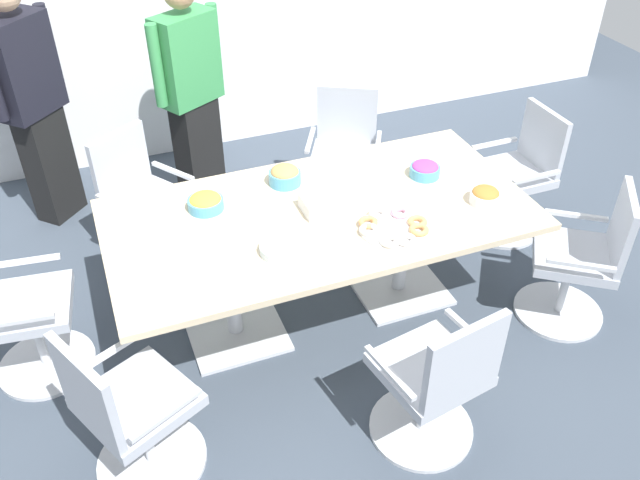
{
  "coord_description": "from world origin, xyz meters",
  "views": [
    {
      "loc": [
        -1.13,
        -2.89,
        2.9
      ],
      "look_at": [
        0.0,
        0.0,
        0.55
      ],
      "focal_mm": 37.43,
      "sensor_mm": 36.0,
      "label": 1
    }
  ],
  "objects": [
    {
      "name": "conference_table",
      "position": [
        0.0,
        0.0,
        0.63
      ],
      "size": [
        2.4,
        1.2,
        0.75
      ],
      "color": "#CCB793",
      "rests_on": "ground"
    },
    {
      "name": "snack_bowl_chips_yellow",
      "position": [
        -0.59,
        0.27,
        0.8
      ],
      "size": [
        0.2,
        0.2,
        0.09
      ],
      "color": "#4C9EC6",
      "rests_on": "conference_table"
    },
    {
      "name": "office_chair_1",
      "position": [
        0.6,
        1.03,
        0.41
      ],
      "size": [
        0.73,
        0.73,
        0.91
      ],
      "rotation": [
        0.0,
        0.0,
        -3.64
      ],
      "color": "silver",
      "rests_on": "ground"
    },
    {
      "name": "person_standing_1",
      "position": [
        -0.37,
        1.59,
        0.87
      ],
      "size": [
        0.57,
        0.41,
        1.67
      ],
      "rotation": [
        0.0,
        0.0,
        -2.63
      ],
      "color": "black",
      "rests_on": "ground"
    },
    {
      "name": "office_chair_0",
      "position": [
        1.62,
        0.33,
        0.41
      ],
      "size": [
        0.54,
        0.54,
        0.91
      ],
      "rotation": [
        0.0,
        0.0,
        -4.71
      ],
      "color": "silver",
      "rests_on": "ground"
    },
    {
      "name": "snack_bowl_cookies",
      "position": [
        -0.09,
        0.36,
        0.81
      ],
      "size": [
        0.19,
        0.19,
        0.12
      ],
      "color": "#4C9EC6",
      "rests_on": "conference_table"
    },
    {
      "name": "napkin_pile",
      "position": [
        0.0,
        0.01,
        0.79
      ],
      "size": [
        0.19,
        0.19,
        0.09
      ],
      "primitive_type": "cube",
      "color": "white",
      "rests_on": "conference_table"
    },
    {
      "name": "office_chair_5",
      "position": [
        0.17,
        -1.1,
        0.41
      ],
      "size": [
        0.62,
        0.62,
        0.91
      ],
      "rotation": [
        0.0,
        0.0,
        0.17
      ],
      "color": "silver",
      "rests_on": "ground"
    },
    {
      "name": "donut_platter",
      "position": [
        0.31,
        -0.31,
        0.77
      ],
      "size": [
        0.38,
        0.38,
        0.04
      ],
      "color": "white",
      "rests_on": "conference_table"
    },
    {
      "name": "office_chair_4",
      "position": [
        -1.24,
        -0.75,
        0.41
      ],
      "size": [
        0.72,
        0.72,
        0.91
      ],
      "rotation": [
        0.0,
        0.0,
        -1.12
      ],
      "color": "silver",
      "rests_on": "ground"
    },
    {
      "name": "snack_bowl_pretzels",
      "position": [
        0.92,
        -0.26,
        0.8
      ],
      "size": [
        0.18,
        0.18,
        0.1
      ],
      "color": "white",
      "rests_on": "conference_table"
    },
    {
      "name": "office_chair_6",
      "position": [
        1.43,
        -0.61,
        0.41
      ],
      "size": [
        0.75,
        0.75,
        0.91
      ],
      "rotation": [
        0.0,
        0.0,
        0.95
      ],
      "color": "silver",
      "rests_on": "ground"
    },
    {
      "name": "person_standing_0",
      "position": [
        -1.43,
        1.72,
        0.91
      ],
      "size": [
        0.49,
        0.49,
        1.75
      ],
      "rotation": [
        0.0,
        0.0,
        -2.36
      ],
      "color": "black",
      "rests_on": "ground"
    },
    {
      "name": "snack_bowl_candy_mix",
      "position": [
        0.74,
        0.13,
        0.8
      ],
      "size": [
        0.18,
        0.18,
        0.1
      ],
      "color": "#4C9EC6",
      "rests_on": "conference_table"
    },
    {
      "name": "ground_plane",
      "position": [
        0.0,
        0.0,
        -0.01
      ],
      "size": [
        10.0,
        10.0,
        0.01
      ],
      "primitive_type": "cube",
      "color": "#3D4754"
    },
    {
      "name": "plate_stack",
      "position": [
        -0.32,
        -0.27,
        0.77
      ],
      "size": [
        0.24,
        0.24,
        0.05
      ],
      "color": "white",
      "rests_on": "conference_table"
    },
    {
      "name": "office_chair_2",
      "position": [
        -0.88,
        0.94,
        0.41
      ],
      "size": [
        0.75,
        0.75,
        0.91
      ],
      "rotation": [
        0.0,
        0.0,
        -2.54
      ],
      "color": "silver",
      "rests_on": "ground"
    },
    {
      "name": "office_chair_3",
      "position": [
        -1.69,
        0.14,
        0.41
      ],
      "size": [
        0.6,
        0.6,
        0.91
      ],
      "rotation": [
        0.0,
        0.0,
        -1.7
      ],
      "color": "silver",
      "rests_on": "ground"
    }
  ]
}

